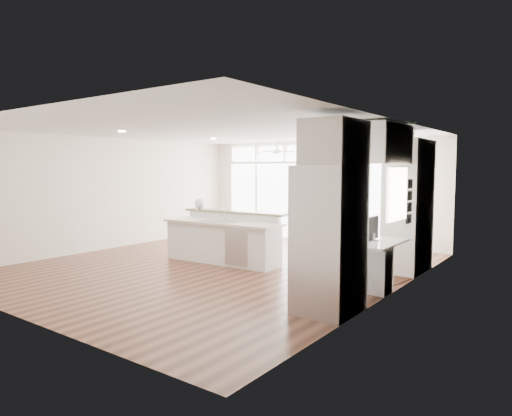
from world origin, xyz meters
The scene contains 24 objects.
floor centered at (0.00, 0.00, -0.01)m, with size 7.00×8.00×0.02m, color #3F1F13.
ceiling centered at (0.00, 0.00, 2.70)m, with size 7.00×8.00×0.02m, color silver.
wall_back centered at (0.00, 4.00, 1.35)m, with size 7.00×0.04×2.70m, color #EFE2CF.
wall_front centered at (0.00, -4.00, 1.35)m, with size 7.00×0.04×2.70m, color #EFE2CF.
wall_left centered at (-3.50, 0.00, 1.35)m, with size 0.04×8.00×2.70m, color #EFE2CF.
wall_right centered at (3.50, 0.00, 1.35)m, with size 0.04×8.00×2.70m, color #EFE2CF.
glass_wall centered at (0.00, 3.94, 1.05)m, with size 5.80×0.06×2.08m, color white.
transom_row centered at (0.00, 3.94, 2.38)m, with size 5.90×0.06×0.40m, color white.
desk_window centered at (3.46, 0.30, 1.55)m, with size 0.04×0.85×0.85m, color white.
ceiling_fan centered at (-0.50, 2.80, 2.48)m, with size 1.16×1.16×0.32m, color white.
recessed_lights centered at (0.00, 0.20, 2.68)m, with size 3.40×3.00×0.02m, color beige.
oven_cabinet centered at (3.17, 1.80, 1.25)m, with size 0.64×1.20×2.50m, color white.
desk_nook centered at (3.13, 0.30, 0.38)m, with size 0.72×1.30×0.76m, color white.
upper_cabinets centered at (3.17, 0.30, 2.35)m, with size 0.64×1.30×0.64m, color white.
refrigerator centered at (3.11, -1.35, 1.00)m, with size 0.76×0.90×2.00m, color #B1B1B6.
fridge_cabinet centered at (3.17, -1.35, 2.30)m, with size 0.64×0.90×0.60m, color white.
framed_photos centered at (3.46, 0.92, 1.40)m, with size 0.06×0.22×0.80m, color black.
kitchen_island centered at (-0.20, 0.30, 0.52)m, with size 2.64×0.99×1.05m, color white.
rug centered at (2.94, 0.92, 0.01)m, with size 0.96×0.69×0.01m, color #331A10.
office_chair centered at (2.96, -0.44, 0.55)m, with size 0.57×0.52×1.09m, color black.
fishbowl centered at (-1.17, 0.66, 1.16)m, with size 0.23×0.23×0.23m, color silver.
monitor centered at (3.05, 0.30, 0.97)m, with size 0.09×0.51×0.43m, color black.
keyboard centered at (2.88, 0.30, 0.77)m, with size 0.11×0.29×0.01m, color white.
potted_plant centered at (3.17, 1.80, 2.62)m, with size 0.29×0.32×0.25m, color #245524.
Camera 1 is at (5.92, -6.88, 1.96)m, focal length 32.00 mm.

